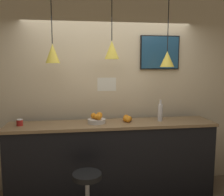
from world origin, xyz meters
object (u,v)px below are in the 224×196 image
(juice_bottle, at_px, (160,112))
(spread_jar, at_px, (20,122))
(fruit_bowl, at_px, (97,119))
(bar_stool, at_px, (87,190))
(mounted_tv, at_px, (160,53))

(juice_bottle, height_order, spread_jar, juice_bottle)
(fruit_bowl, relative_size, juice_bottle, 0.79)
(bar_stool, bearing_deg, spread_jar, 143.81)
(juice_bottle, height_order, mounted_tv, mounted_tv)
(bar_stool, bearing_deg, mounted_tv, 39.26)
(bar_stool, height_order, juice_bottle, juice_bottle)
(fruit_bowl, height_order, spread_jar, fruit_bowl)
(bar_stool, xyz_separation_m, mounted_tv, (1.17, 0.95, 1.64))
(spread_jar, height_order, mounted_tv, mounted_tv)
(bar_stool, bearing_deg, juice_bottle, 30.13)
(fruit_bowl, height_order, juice_bottle, juice_bottle)
(juice_bottle, bearing_deg, mounted_tv, 75.74)
(fruit_bowl, bearing_deg, bar_stool, -105.07)
(mounted_tv, bearing_deg, juice_bottle, -104.26)
(mounted_tv, bearing_deg, spread_jar, -170.91)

